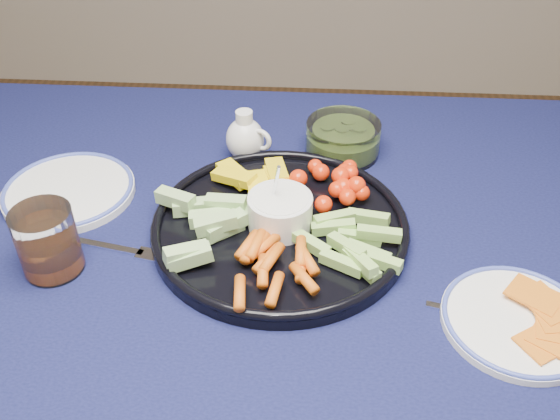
# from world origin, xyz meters

# --- Properties ---
(dining_table) EXTENTS (1.67, 1.07, 0.75)m
(dining_table) POSITION_xyz_m (0.00, 0.00, 0.66)
(dining_table) COLOR #4D2D19
(dining_table) RESTS_ON ground
(crudite_platter) EXTENTS (0.39, 0.39, 0.13)m
(crudite_platter) POSITION_xyz_m (0.05, 0.07, 0.77)
(crudite_platter) COLOR black
(crudite_platter) RESTS_ON dining_table
(creamer_pitcher) EXTENTS (0.08, 0.07, 0.09)m
(creamer_pitcher) POSITION_xyz_m (-0.03, 0.27, 0.79)
(creamer_pitcher) COLOR white
(creamer_pitcher) RESTS_ON dining_table
(pickle_bowl) EXTENTS (0.13, 0.13, 0.06)m
(pickle_bowl) POSITION_xyz_m (0.15, 0.30, 0.77)
(pickle_bowl) COLOR silver
(pickle_bowl) RESTS_ON dining_table
(cheese_plate) EXTENTS (0.20, 0.20, 0.02)m
(cheese_plate) POSITION_xyz_m (0.37, -0.09, 0.76)
(cheese_plate) COLOR white
(cheese_plate) RESTS_ON dining_table
(juice_tumbler) EXTENTS (0.09, 0.09, 0.10)m
(juice_tumbler) POSITION_xyz_m (-0.27, -0.03, 0.79)
(juice_tumbler) COLOR silver
(juice_tumbler) RESTS_ON dining_table
(fork_left) EXTENTS (0.19, 0.06, 0.00)m
(fork_left) POSITION_xyz_m (-0.20, 0.02, 0.75)
(fork_left) COLOR silver
(fork_left) RESTS_ON dining_table
(fork_right) EXTENTS (0.16, 0.05, 0.00)m
(fork_right) POSITION_xyz_m (0.35, -0.09, 0.75)
(fork_right) COLOR silver
(fork_right) RESTS_ON dining_table
(side_plate_extra) EXTENTS (0.22, 0.22, 0.02)m
(side_plate_extra) POSITION_xyz_m (-0.31, 0.15, 0.76)
(side_plate_extra) COLOR white
(side_plate_extra) RESTS_ON dining_table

